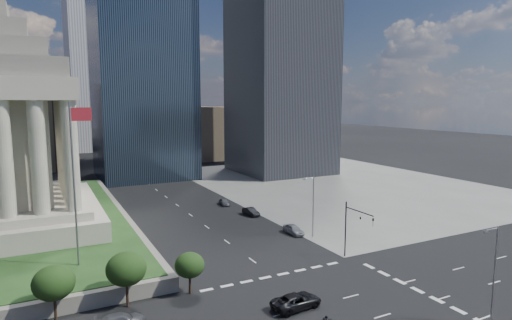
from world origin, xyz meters
TOP-DOWN VIEW (x-y plane):
  - ground at (0.00, 100.00)m, footprint 500.00×500.00m
  - sidewalk_ne at (46.00, 60.00)m, footprint 68.00×90.00m
  - flagpole at (-21.83, 24.00)m, footprint 2.52×0.24m
  - midrise_glass at (2.00, 95.00)m, footprint 26.00×26.00m
  - highrise_ne at (42.00, 85.00)m, footprint 26.00×28.00m
  - building_filler_ne at (32.00, 130.00)m, footprint 20.00×30.00m
  - building_filler_nw at (-30.00, 130.00)m, footprint 24.00×30.00m
  - traffic_signal_ne at (12.50, 13.70)m, footprint 0.30×5.74m
  - street_lamp_south at (13.33, -6.00)m, footprint 2.13×0.22m
  - street_lamp_north at (13.33, 25.00)m, footprint 2.13×0.22m
  - pickup_truck at (-1.98, 5.49)m, footprint 5.87×3.08m
  - suv_grey at (-19.41, 9.97)m, footprint 4.80×2.00m
  - parked_sedan_near at (11.50, 27.69)m, footprint 4.62×1.89m
  - parked_sedan_mid at (10.37, 41.45)m, footprint 4.56×1.95m
  - parked_sedan_far at (9.00, 51.58)m, footprint 2.01×4.11m

SIDE VIEW (x-z plane):
  - ground at x=0.00m, z-range 0.00..0.00m
  - sidewalk_ne at x=46.00m, z-range 0.00..0.03m
  - parked_sedan_far at x=9.00m, z-range 0.00..1.35m
  - suv_grey at x=-19.41m, z-range 0.00..1.39m
  - parked_sedan_mid at x=10.37m, z-range 0.00..1.46m
  - parked_sedan_near at x=11.50m, z-range 0.00..1.57m
  - pickup_truck at x=-1.98m, z-range 0.00..1.58m
  - traffic_signal_ne at x=12.50m, z-range 1.25..9.25m
  - street_lamp_south at x=13.33m, z-range 0.66..10.66m
  - street_lamp_north at x=13.33m, z-range 0.66..10.66m
  - building_filler_ne at x=32.00m, z-range 0.00..20.00m
  - flagpole at x=-21.83m, z-range 3.11..23.11m
  - building_filler_nw at x=-30.00m, z-range 0.00..28.00m
  - midrise_glass at x=2.00m, z-range 0.00..60.00m
  - highrise_ne at x=42.00m, z-range 0.00..100.00m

